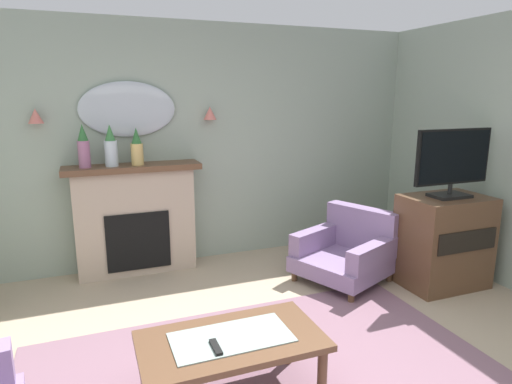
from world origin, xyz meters
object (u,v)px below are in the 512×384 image
object	(u,v)px
coffee_table	(231,346)
armchair_in_corner	(348,250)
mantel_vase_right	(137,148)
wall_mirror	(128,109)
fireplace	(136,220)
mantel_vase_centre	(111,148)
mantel_vase_left	(84,147)
wall_sconce_left	(35,116)
tv_remote	(216,348)
wall_sconce_right	(210,113)
tv_flatscreen	(453,161)
tv_cabinet	(443,241)

from	to	relation	value
coffee_table	armchair_in_corner	xyz separation A→B (m)	(1.69, 1.36, -0.08)
mantel_vase_right	wall_mirror	size ratio (longest dim) A/B	0.39
fireplace	mantel_vase_centre	size ratio (longest dim) A/B	3.28
mantel_vase_left	wall_mirror	size ratio (longest dim) A/B	0.44
wall_sconce_left	tv_remote	bearing A→B (deg)	-67.60
fireplace	wall_mirror	distance (m)	1.15
fireplace	wall_mirror	xyz separation A→B (m)	(0.00, 0.14, 1.14)
fireplace	armchair_in_corner	bearing A→B (deg)	-25.70
wall_sconce_right	coffee_table	bearing A→B (deg)	-102.94
mantel_vase_left	wall_mirror	xyz separation A→B (m)	(0.45, 0.17, 0.35)
wall_sconce_right	tv_flatscreen	world-z (taller)	wall_sconce_right
mantel_vase_left	wall_sconce_right	xyz separation A→B (m)	(1.30, 0.12, 0.30)
wall_sconce_left	wall_sconce_right	bearing A→B (deg)	0.00
tv_cabinet	tv_flatscreen	world-z (taller)	tv_flatscreen
armchair_in_corner	tv_cabinet	size ratio (longest dim) A/B	1.19
tv_remote	fireplace	bearing A→B (deg)	94.22
mantel_vase_left	mantel_vase_centre	bearing A→B (deg)	-0.00
tv_remote	tv_cabinet	world-z (taller)	tv_cabinet
wall_sconce_left	armchair_in_corner	world-z (taller)	wall_sconce_left
wall_sconce_right	mantel_vase_centre	bearing A→B (deg)	-173.48
coffee_table	armchair_in_corner	size ratio (longest dim) A/B	1.03
wall_mirror	tv_cabinet	bearing A→B (deg)	-29.26
mantel_vase_right	tv_cabinet	distance (m)	3.18
mantel_vase_centre	wall_mirror	xyz separation A→B (m)	(0.20, 0.17, 0.36)
wall_sconce_left	wall_sconce_right	world-z (taller)	same
mantel_vase_right	armchair_in_corner	xyz separation A→B (m)	(1.94, -0.93, -1.02)
mantel_vase_right	wall_sconce_right	distance (m)	0.87
fireplace	wall_mirror	world-z (taller)	wall_mirror
fireplace	coffee_table	distance (m)	2.34
mantel_vase_right	wall_sconce_right	xyz separation A→B (m)	(0.80, 0.12, 0.33)
tv_flatscreen	wall_sconce_right	bearing A→B (deg)	141.62
wall_mirror	mantel_vase_right	bearing A→B (deg)	-73.61
fireplace	tv_cabinet	distance (m)	3.12
tv_remote	armchair_in_corner	bearing A→B (deg)	38.55
armchair_in_corner	tv_flatscreen	world-z (taller)	tv_flatscreen
mantel_vase_centre	mantel_vase_right	world-z (taller)	mantel_vase_centre
coffee_table	wall_mirror	bearing A→B (deg)	96.88
mantel_vase_right	coffee_table	world-z (taller)	mantel_vase_right
mantel_vase_left	mantel_vase_right	world-z (taller)	mantel_vase_left
tv_remote	mantel_vase_centre	bearing A→B (deg)	99.03
tv_flatscreen	mantel_vase_right	bearing A→B (deg)	152.72
wall_mirror	armchair_in_corner	bearing A→B (deg)	-28.92
fireplace	tv_flatscreen	bearing A→B (deg)	-27.33
mantel_vase_centre	tv_cabinet	size ratio (longest dim) A/B	0.46
tv_remote	mantel_vase_right	bearing A→B (deg)	93.07
tv_remote	tv_flatscreen	bearing A→B (deg)	20.35
coffee_table	armchair_in_corner	distance (m)	2.17
wall_mirror	mantel_vase_centre	bearing A→B (deg)	-139.64
coffee_table	armchair_in_corner	bearing A→B (deg)	38.79
fireplace	wall_sconce_left	xyz separation A→B (m)	(-0.85, 0.09, 1.09)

